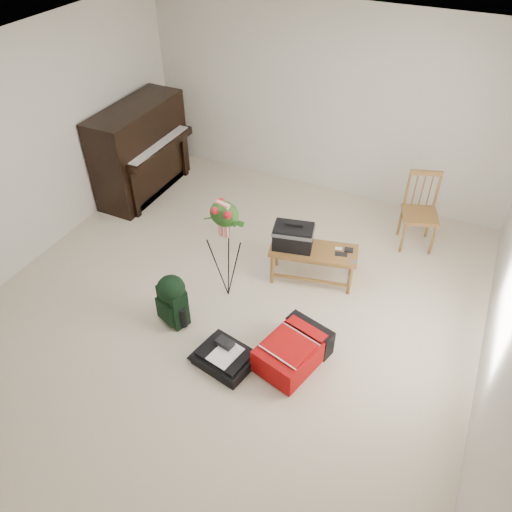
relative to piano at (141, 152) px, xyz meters
The scene contains 11 objects.
floor 2.77m from the piano, 36.20° to the right, with size 5.00×5.50×0.01m, color #C1B49B.
ceiling 3.31m from the piano, 36.20° to the right, with size 5.00×5.50×0.01m, color white.
wall_back 2.55m from the piano, 27.74° to the left, with size 5.00×0.04×2.50m, color beige.
wall_left 1.76m from the piano, 101.09° to the right, with size 0.04×5.50×2.50m, color beige.
piano is the anchor object (origin of this frame).
bench 2.75m from the piano, 16.24° to the right, with size 1.02×0.59×0.73m.
dining_chair 3.74m from the piano, ahead, with size 0.51×0.51×0.94m.
red_suitcase 3.64m from the piano, 32.09° to the right, with size 0.63×0.80×0.30m.
black_duffel 3.39m from the piano, 42.14° to the right, with size 0.59×0.51×0.22m.
green_backpack 2.67m from the piano, 48.68° to the right, with size 0.34×0.32×0.59m.
flower_stand 2.50m from the piano, 34.23° to the right, with size 0.46×0.46×1.25m.
Camera 1 is at (1.87, -3.26, 3.85)m, focal length 35.00 mm.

